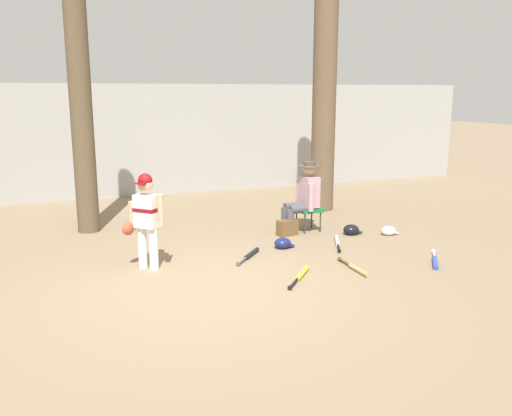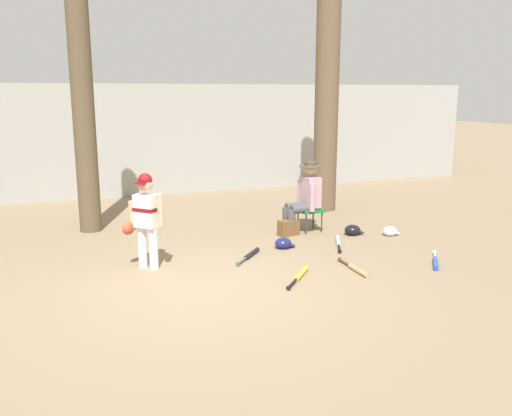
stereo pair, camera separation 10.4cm
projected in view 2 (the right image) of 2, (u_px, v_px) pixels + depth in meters
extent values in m
plane|color=#7F6B51|center=(206.00, 291.00, 6.52)|extent=(60.00, 60.00, 0.00)
cube|color=#9E9E99|center=(129.00, 141.00, 12.29)|extent=(18.00, 0.36, 2.53)
cylinder|color=brown|center=(81.00, 81.00, 8.82)|extent=(0.37, 0.37, 5.05)
cone|color=brown|center=(91.00, 230.00, 9.35)|extent=(0.54, 0.54, 0.22)
cylinder|color=brown|center=(327.00, 75.00, 10.48)|extent=(0.47, 0.47, 5.32)
cone|color=brown|center=(324.00, 209.00, 11.04)|extent=(0.73, 0.73, 0.28)
cylinder|color=white|center=(153.00, 248.00, 7.26)|extent=(0.12, 0.12, 0.58)
cylinder|color=white|center=(142.00, 247.00, 7.34)|extent=(0.12, 0.12, 0.58)
cube|color=white|center=(146.00, 211.00, 7.19)|extent=(0.35, 0.35, 0.44)
cube|color=maroon|center=(146.00, 209.00, 7.19)|extent=(0.36, 0.36, 0.05)
sphere|color=tan|center=(145.00, 185.00, 7.12)|extent=(0.20, 0.20, 0.20)
sphere|color=maroon|center=(145.00, 180.00, 7.11)|extent=(0.19, 0.19, 0.19)
cube|color=maroon|center=(141.00, 183.00, 7.03)|extent=(0.17, 0.17, 0.02)
cylinder|color=tan|center=(160.00, 210.00, 7.07)|extent=(0.11, 0.11, 0.42)
cylinder|color=tan|center=(132.00, 216.00, 7.26)|extent=(0.11, 0.11, 0.40)
ellipsoid|color=#AD472D|center=(129.00, 228.00, 7.25)|extent=(0.24, 0.24, 0.18)
cube|color=#196B2D|center=(310.00, 210.00, 9.23)|extent=(0.42, 0.42, 0.06)
cylinder|color=#333338|center=(306.00, 223.00, 9.08)|extent=(0.02, 0.02, 0.38)
cylinder|color=#333338|center=(298.00, 219.00, 9.35)|extent=(0.02, 0.02, 0.38)
cylinder|color=#333338|center=(322.00, 221.00, 9.19)|extent=(0.02, 0.02, 0.38)
cylinder|color=#333338|center=(313.00, 218.00, 9.46)|extent=(0.02, 0.02, 0.38)
cylinder|color=#47474C|center=(291.00, 222.00, 9.02)|extent=(0.13, 0.13, 0.43)
cylinder|color=#47474C|center=(286.00, 220.00, 9.20)|extent=(0.13, 0.13, 0.43)
cylinder|color=#47474C|center=(302.00, 209.00, 9.05)|extent=(0.41, 0.17, 0.15)
cylinder|color=#47474C|center=(297.00, 207.00, 9.23)|extent=(0.41, 0.17, 0.15)
cube|color=#B28C99|center=(310.00, 192.00, 9.16)|extent=(0.26, 0.37, 0.52)
cylinder|color=#B28C99|center=(312.00, 198.00, 8.95)|extent=(0.09, 0.09, 0.46)
cylinder|color=#B28C99|center=(300.00, 193.00, 9.34)|extent=(0.09, 0.09, 0.46)
sphere|color=tan|center=(311.00, 168.00, 9.08)|extent=(0.22, 0.22, 0.22)
cylinder|color=#4C4233|center=(311.00, 166.00, 9.07)|extent=(0.40, 0.40, 0.02)
cylinder|color=#4C4233|center=(311.00, 164.00, 9.06)|extent=(0.20, 0.20, 0.09)
cube|color=brown|center=(288.00, 228.00, 9.00)|extent=(0.37, 0.24, 0.26)
cylinder|color=tan|center=(359.00, 271.00, 7.15)|extent=(0.07, 0.45, 0.07)
cylinder|color=brown|center=(345.00, 262.00, 7.49)|extent=(0.04, 0.30, 0.03)
cylinder|color=brown|center=(340.00, 259.00, 7.63)|extent=(0.06, 0.02, 0.06)
cylinder|color=black|center=(252.00, 253.00, 7.91)|extent=(0.35, 0.39, 0.07)
cylinder|color=#4C4C51|center=(242.00, 261.00, 7.56)|extent=(0.23, 0.25, 0.03)
cylinder|color=#4C4C51|center=(238.00, 264.00, 7.42)|extent=(0.05, 0.05, 0.06)
cylinder|color=#B7BCC6|center=(338.00, 241.00, 8.56)|extent=(0.28, 0.47, 0.07)
cylinder|color=black|center=(339.00, 248.00, 8.17)|extent=(0.17, 0.31, 0.03)
cylinder|color=black|center=(340.00, 251.00, 8.01)|extent=(0.06, 0.04, 0.06)
cylinder|color=#2347AD|center=(436.00, 263.00, 7.45)|extent=(0.34, 0.43, 0.07)
cylinder|color=silver|center=(435.00, 255.00, 7.83)|extent=(0.22, 0.28, 0.03)
cylinder|color=silver|center=(434.00, 252.00, 7.98)|extent=(0.06, 0.05, 0.06)
cylinder|color=yellow|center=(301.00, 273.00, 7.04)|extent=(0.37, 0.42, 0.07)
cylinder|color=black|center=(292.00, 284.00, 6.67)|extent=(0.24, 0.27, 0.03)
cylinder|color=black|center=(288.00, 288.00, 6.52)|extent=(0.05, 0.05, 0.06)
ellipsoid|color=silver|center=(390.00, 231.00, 9.01)|extent=(0.24, 0.22, 0.16)
cube|color=silver|center=(396.00, 233.00, 9.06)|extent=(0.10, 0.12, 0.02)
ellipsoid|color=black|center=(353.00, 230.00, 9.05)|extent=(0.27, 0.25, 0.19)
cube|color=black|center=(359.00, 232.00, 9.10)|extent=(0.11, 0.14, 0.02)
ellipsoid|color=navy|center=(283.00, 243.00, 8.27)|extent=(0.26, 0.24, 0.18)
cube|color=navy|center=(290.00, 245.00, 8.33)|extent=(0.11, 0.13, 0.02)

